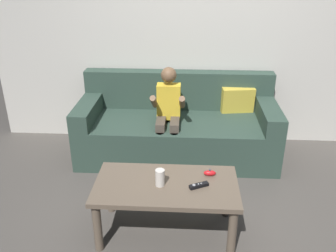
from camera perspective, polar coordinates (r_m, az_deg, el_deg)
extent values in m
plane|color=#4C4742|center=(2.88, 5.55, -15.68)|extent=(8.81, 8.81, 0.00)
cube|color=beige|center=(3.81, 5.63, 15.46)|extent=(4.41, 0.05, 2.50)
cube|color=#2D4238|center=(3.71, 1.40, -1.81)|extent=(1.95, 0.80, 0.40)
cube|color=#2D4238|center=(3.85, 1.64, 5.68)|extent=(1.95, 0.16, 0.40)
cube|color=#2D4238|center=(3.72, -12.33, 2.57)|extent=(0.18, 0.80, 0.17)
cube|color=#2D4238|center=(3.67, 15.41, 1.92)|extent=(0.18, 0.80, 0.17)
cube|color=gold|center=(3.83, 10.79, 4.07)|extent=(0.35, 0.19, 0.27)
cylinder|color=#4C4238|center=(3.43, -1.25, -4.12)|extent=(0.07, 0.07, 0.40)
cylinder|color=#4C4238|center=(3.43, 0.94, -4.19)|extent=(0.07, 0.07, 0.40)
cube|color=#4C4238|center=(3.45, -1.11, 0.43)|extent=(0.08, 0.28, 0.08)
cube|color=#4C4238|center=(3.44, 1.07, 0.38)|extent=(0.08, 0.28, 0.08)
cube|color=gold|center=(3.51, 0.12, 3.87)|extent=(0.22, 0.13, 0.34)
cylinder|color=brown|center=(3.39, -2.22, 3.82)|extent=(0.05, 0.25, 0.19)
cylinder|color=brown|center=(3.37, 2.23, 3.73)|extent=(0.05, 0.25, 0.19)
sphere|color=brown|center=(3.42, 0.12, 7.98)|extent=(0.15, 0.15, 0.15)
cube|color=brown|center=(2.61, -0.29, -9.32)|extent=(1.01, 0.53, 0.04)
cylinder|color=brown|center=(2.63, -10.95, -15.27)|extent=(0.06, 0.06, 0.38)
cylinder|color=brown|center=(2.58, 10.00, -16.08)|extent=(0.06, 0.06, 0.38)
cylinder|color=brown|center=(2.96, -8.99, -9.90)|extent=(0.06, 0.06, 0.38)
cylinder|color=brown|center=(2.92, 9.14, -10.49)|extent=(0.06, 0.06, 0.38)
cube|color=black|center=(2.57, 4.84, -9.25)|extent=(0.14, 0.09, 0.02)
cylinder|color=#99999E|center=(2.55, 4.07, -9.19)|extent=(0.02, 0.02, 0.00)
cylinder|color=silver|center=(2.56, 4.78, -9.01)|extent=(0.01, 0.01, 0.00)
cylinder|color=silver|center=(2.57, 5.20, -8.91)|extent=(0.01, 0.01, 0.00)
ellipsoid|color=red|center=(2.70, 6.54, -7.31)|extent=(0.09, 0.05, 0.04)
cylinder|color=#4C4C51|center=(2.68, 6.57, -6.84)|extent=(0.02, 0.02, 0.01)
cylinder|color=silver|center=(2.55, -1.26, -8.07)|extent=(0.07, 0.07, 0.12)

